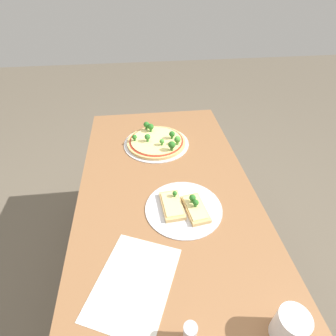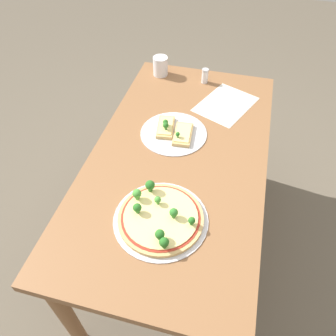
% 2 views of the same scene
% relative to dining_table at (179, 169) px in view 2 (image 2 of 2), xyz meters
% --- Properties ---
extents(ground_plane, '(8.00, 8.00, 0.00)m').
position_rel_dining_table_xyz_m(ground_plane, '(0.00, 0.00, -0.62)').
color(ground_plane, brown).
extents(dining_table, '(1.36, 0.72, 0.72)m').
position_rel_dining_table_xyz_m(dining_table, '(0.00, 0.00, 0.00)').
color(dining_table, brown).
rests_on(dining_table, ground_plane).
extents(pizza_tray_whole, '(0.33, 0.33, 0.07)m').
position_rel_dining_table_xyz_m(pizza_tray_whole, '(0.34, 0.01, 0.11)').
color(pizza_tray_whole, silver).
rests_on(pizza_tray_whole, dining_table).
extents(pizza_tray_slice, '(0.30, 0.30, 0.06)m').
position_rel_dining_table_xyz_m(pizza_tray_slice, '(-0.12, -0.05, 0.11)').
color(pizza_tray_slice, silver).
rests_on(pizza_tray_slice, dining_table).
extents(drinking_cup, '(0.08, 0.08, 0.10)m').
position_rel_dining_table_xyz_m(drinking_cup, '(-0.57, -0.24, 0.15)').
color(drinking_cup, white).
rests_on(drinking_cup, dining_table).
extents(condiment_shaker, '(0.03, 0.03, 0.08)m').
position_rel_dining_table_xyz_m(condiment_shaker, '(-0.56, 0.01, 0.13)').
color(condiment_shaker, silver).
rests_on(condiment_shaker, dining_table).
extents(paper_menu, '(0.36, 0.32, 0.00)m').
position_rel_dining_table_xyz_m(paper_menu, '(-0.39, 0.14, 0.10)').
color(paper_menu, silver).
rests_on(paper_menu, dining_table).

